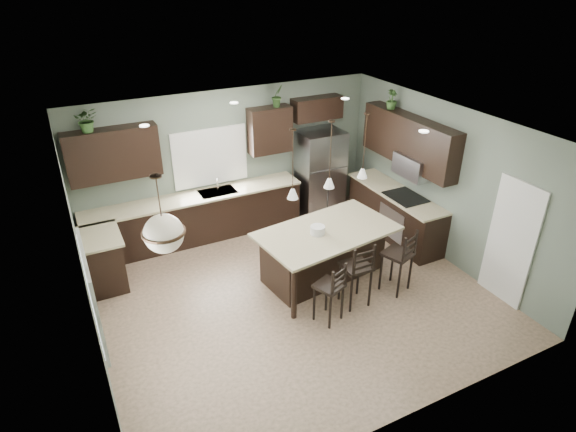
{
  "coord_description": "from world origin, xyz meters",
  "views": [
    {
      "loc": [
        -2.97,
        -5.68,
        4.87
      ],
      "look_at": [
        0.1,
        0.4,
        1.25
      ],
      "focal_mm": 30.0,
      "sensor_mm": 36.0,
      "label": 1
    }
  ],
  "objects_px": {
    "kitchen_island": "(326,254)",
    "bar_stool_right": "(397,260)",
    "bar_stool_left": "(329,292)",
    "bar_stool_center": "(356,273)",
    "refrigerator": "(319,174)",
    "plant_back_left": "(87,120)",
    "serving_dish": "(318,230)"
  },
  "relations": [
    {
      "from": "kitchen_island",
      "to": "bar_stool_right",
      "type": "xyz_separation_m",
      "value": [
        0.84,
        -0.83,
        0.11
      ]
    },
    {
      "from": "bar_stool_left",
      "to": "bar_stool_center",
      "type": "height_order",
      "value": "bar_stool_center"
    },
    {
      "from": "bar_stool_center",
      "to": "kitchen_island",
      "type": "bearing_deg",
      "value": 94.18
    },
    {
      "from": "bar_stool_left",
      "to": "bar_stool_right",
      "type": "height_order",
      "value": "bar_stool_right"
    },
    {
      "from": "refrigerator",
      "to": "plant_back_left",
      "type": "height_order",
      "value": "plant_back_left"
    },
    {
      "from": "serving_dish",
      "to": "bar_stool_right",
      "type": "xyz_separation_m",
      "value": [
        1.04,
        -0.8,
        -0.42
      ]
    },
    {
      "from": "bar_stool_left",
      "to": "bar_stool_center",
      "type": "distance_m",
      "value": 0.61
    },
    {
      "from": "bar_stool_left",
      "to": "plant_back_left",
      "type": "bearing_deg",
      "value": 106.7
    },
    {
      "from": "bar_stool_left",
      "to": "bar_stool_center",
      "type": "relative_size",
      "value": 0.9
    },
    {
      "from": "serving_dish",
      "to": "bar_stool_left",
      "type": "distance_m",
      "value": 1.13
    },
    {
      "from": "refrigerator",
      "to": "bar_stool_center",
      "type": "height_order",
      "value": "refrigerator"
    },
    {
      "from": "bar_stool_left",
      "to": "kitchen_island",
      "type": "bearing_deg",
      "value": 39.54
    },
    {
      "from": "bar_stool_left",
      "to": "plant_back_left",
      "type": "distance_m",
      "value": 4.74
    },
    {
      "from": "refrigerator",
      "to": "bar_stool_left",
      "type": "bearing_deg",
      "value": -117.56
    },
    {
      "from": "serving_dish",
      "to": "plant_back_left",
      "type": "distance_m",
      "value": 4.14
    },
    {
      "from": "kitchen_island",
      "to": "refrigerator",
      "type": "bearing_deg",
      "value": 55.37
    },
    {
      "from": "bar_stool_right",
      "to": "refrigerator",
      "type": "bearing_deg",
      "value": 65.1
    },
    {
      "from": "bar_stool_center",
      "to": "bar_stool_right",
      "type": "xyz_separation_m",
      "value": [
        0.8,
        -0.0,
        -0.0
      ]
    },
    {
      "from": "bar_stool_right",
      "to": "plant_back_left",
      "type": "bearing_deg",
      "value": 121.55
    },
    {
      "from": "refrigerator",
      "to": "serving_dish",
      "type": "distance_m",
      "value": 2.51
    },
    {
      "from": "refrigerator",
      "to": "kitchen_island",
      "type": "xyz_separation_m",
      "value": [
        -1.08,
        -2.13,
        -0.46
      ]
    },
    {
      "from": "bar_stool_left",
      "to": "refrigerator",
      "type": "bearing_deg",
      "value": 40.8
    },
    {
      "from": "kitchen_island",
      "to": "serving_dish",
      "type": "bearing_deg",
      "value": 180.0
    },
    {
      "from": "bar_stool_right",
      "to": "serving_dish",
      "type": "bearing_deg",
      "value": 122.04
    },
    {
      "from": "bar_stool_left",
      "to": "bar_stool_center",
      "type": "bearing_deg",
      "value": -6.13
    },
    {
      "from": "refrigerator",
      "to": "bar_stool_center",
      "type": "bearing_deg",
      "value": -109.46
    },
    {
      "from": "bar_stool_left",
      "to": "plant_back_left",
      "type": "relative_size",
      "value": 2.5
    },
    {
      "from": "plant_back_left",
      "to": "refrigerator",
      "type": "bearing_deg",
      "value": -2.9
    },
    {
      "from": "serving_dish",
      "to": "bar_stool_right",
      "type": "distance_m",
      "value": 1.38
    },
    {
      "from": "refrigerator",
      "to": "kitchen_island",
      "type": "relative_size",
      "value": 0.81
    },
    {
      "from": "kitchen_island",
      "to": "bar_stool_left",
      "type": "xyz_separation_m",
      "value": [
        -0.55,
        -0.99,
        0.05
      ]
    },
    {
      "from": "refrigerator",
      "to": "bar_stool_right",
      "type": "relative_size",
      "value": 1.62
    }
  ]
}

